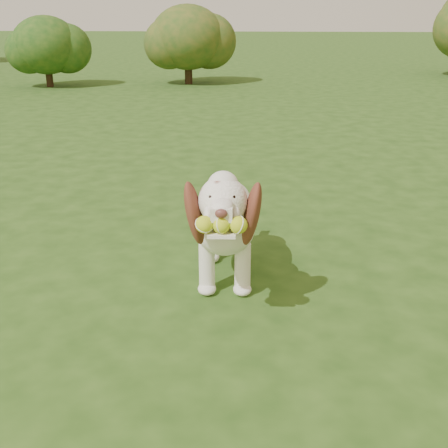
{
  "coord_description": "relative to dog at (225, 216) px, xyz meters",
  "views": [
    {
      "loc": [
        0.72,
        -2.37,
        1.34
      ],
      "look_at": [
        0.52,
        0.07,
        0.41
      ],
      "focal_mm": 45.0,
      "sensor_mm": 36.0,
      "label": 1
    }
  ],
  "objects": [
    {
      "name": "ground",
      "position": [
        -0.51,
        -0.28,
        -0.37
      ],
      "size": [
        80.0,
        80.0,
        0.0
      ],
      "primitive_type": "plane",
      "color": "#214212",
      "rests_on": "ground"
    },
    {
      "name": "dog",
      "position": [
        0.0,
        0.0,
        0.0
      ],
      "size": [
        0.38,
        1.08,
        0.7
      ],
      "rotation": [
        0.0,
        0.0,
        0.05
      ],
      "color": "white",
      "rests_on": "ground"
    },
    {
      "name": "shrub_a",
      "position": [
        -3.96,
        7.92,
        0.38
      ],
      "size": [
        1.24,
        1.24,
        1.29
      ],
      "color": "#382314",
      "rests_on": "ground"
    },
    {
      "name": "shrub_b",
      "position": [
        -1.41,
        8.6,
        0.5
      ],
      "size": [
        1.43,
        1.43,
        1.48
      ],
      "color": "#382314",
      "rests_on": "ground"
    }
  ]
}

